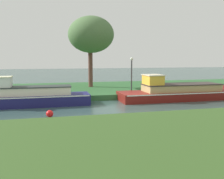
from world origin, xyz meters
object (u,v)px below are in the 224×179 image
Objects in this scene: maroon_barge at (181,92)px; willow_tree_centre at (91,35)px; lamp_post at (132,70)px; channel_buoy at (50,114)px; mooring_post_near at (162,88)px; navy_narrowboat at (29,97)px.

willow_tree_centre is at bearing 135.40° from maroon_barge.
lamp_post is 7.33× the size of channel_buoy.
maroon_barge is 15.80× the size of mooring_post_near.
willow_tree_centre is 5.64m from lamp_post.
mooring_post_near is 9.78m from channel_buoy.
mooring_post_near is 1.65× the size of channel_buoy.
willow_tree_centre is 11.16m from channel_buoy.
maroon_barge is at bearing -44.60° from willow_tree_centre.
lamp_post is at bearing 40.16° from channel_buoy.
willow_tree_centre is 17.11× the size of channel_buoy.
willow_tree_centre is 2.34× the size of lamp_post.
lamp_post reaches higher than navy_narrowboat.
maroon_barge reaches higher than channel_buoy.
navy_narrowboat reaches higher than channel_buoy.
willow_tree_centre reaches higher than lamp_post.
mooring_post_near is at bearing -13.80° from lamp_post.
navy_narrowboat is at bearing -166.85° from lamp_post.
channel_buoy is (1.29, -3.49, -0.40)m from navy_narrowboat.
navy_narrowboat is 12.50× the size of mooring_post_near.
maroon_barge is 9.46m from willow_tree_centre.
navy_narrowboat is 9.94m from mooring_post_near.
mooring_post_near is (-1.00, 1.17, 0.16)m from maroon_barge.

